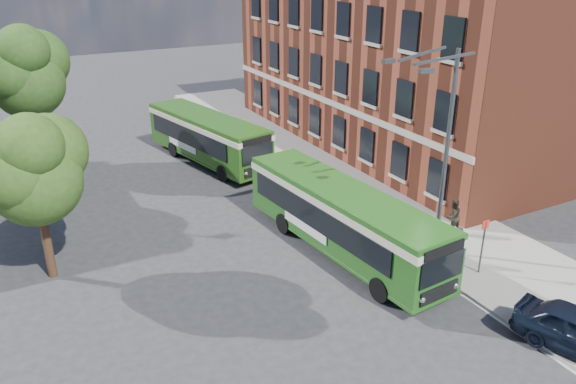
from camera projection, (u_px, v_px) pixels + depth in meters
ground at (311, 262)px, 24.32m from camera, size 120.00×120.00×0.00m
pavement at (345, 174)px, 33.81m from camera, size 6.00×48.00×0.15m
kerb_line at (300, 184)px, 32.52m from camera, size 0.12×48.00×0.01m
brick_office at (404, 40)px, 37.36m from camera, size 12.10×26.00×14.20m
street_lamp at (440, 154)px, 22.90m from camera, size 2.96×2.38×9.00m
bus_stop_sign at (483, 243)px, 22.74m from camera, size 0.35×0.08×2.52m
bus_front at (342, 214)px, 24.50m from camera, size 3.57×11.74×3.02m
bus_rear at (208, 134)px, 35.23m from camera, size 4.68×10.74×3.02m
pedestrian_a at (456, 245)px, 23.65m from camera, size 0.73×0.62×1.71m
pedestrian_b at (453, 216)px, 26.20m from camera, size 0.84×0.66×1.71m
tree_left at (34, 167)px, 21.40m from camera, size 4.20×4.00×7.10m
tree_right at (27, 71)px, 33.20m from camera, size 5.15×4.90×8.70m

